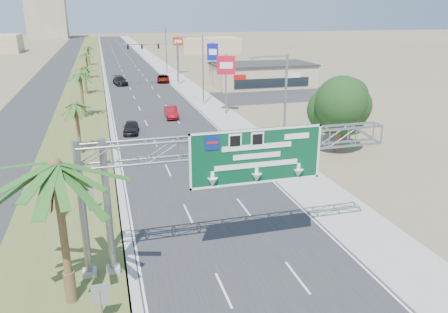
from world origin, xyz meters
name	(u,v)px	position (x,y,z in m)	size (l,w,h in m)	color
road	(127,64)	(0.00, 110.00, 0.01)	(12.00, 300.00, 0.02)	#28282B
sidewalk_right	(159,63)	(8.50, 110.00, 0.05)	(4.00, 300.00, 0.10)	#9E9B93
median_grass	(88,65)	(-10.00, 110.00, 0.06)	(7.00, 300.00, 0.12)	#545D29
opposing_road	(59,66)	(-17.00, 110.00, 0.01)	(8.00, 300.00, 0.02)	#28282B
sign_gantry	(226,155)	(-1.06, 9.93, 6.06)	(16.75, 1.24, 7.50)	gray
palm_near	(55,166)	(-9.20, 8.00, 6.93)	(5.70, 5.70, 8.35)	brown
palm_row_b	(75,105)	(-9.50, 32.00, 4.90)	(3.99, 3.99, 5.95)	brown
palm_row_c	(80,74)	(-9.50, 48.00, 5.66)	(3.99, 3.99, 6.75)	brown
palm_row_d	(84,68)	(-9.50, 66.00, 4.42)	(3.99, 3.99, 5.45)	brown
palm_row_e	(86,54)	(-9.50, 85.00, 5.09)	(3.99, 3.99, 6.15)	brown
palm_row_f	(88,47)	(-9.50, 110.00, 4.71)	(3.99, 3.99, 5.75)	brown
streetlight_near	(282,119)	(7.30, 22.00, 4.69)	(3.27, 0.44, 10.00)	gray
streetlight_mid	(202,73)	(7.30, 52.00, 4.69)	(3.27, 0.44, 10.00)	gray
streetlight_far	(165,53)	(7.30, 88.00, 4.69)	(3.27, 0.44, 10.00)	gray
signal_mast	(167,59)	(5.17, 71.97, 4.85)	(10.28, 0.71, 8.00)	gray
store_building	(262,76)	(22.00, 66.00, 2.00)	(18.00, 10.00, 4.00)	tan
oak_near	(340,107)	(15.00, 26.00, 4.53)	(4.50, 4.50, 6.80)	brown
oak_far	(345,104)	(18.00, 30.00, 3.82)	(3.50, 3.50, 5.60)	brown
median_signback_a	(100,297)	(-7.80, 6.00, 1.45)	(0.75, 0.08, 2.08)	gray
median_signback_b	(88,193)	(-8.50, 18.00, 1.45)	(0.75, 0.08, 2.08)	gray
tower_distant	(45,4)	(-32.00, 250.00, 17.50)	(20.00, 16.00, 35.00)	gray
building_distant_right	(209,45)	(30.00, 140.00, 2.50)	(20.00, 12.00, 5.00)	tan
car_left_lane	(131,127)	(-4.16, 38.49, 0.69)	(1.64, 4.06, 1.38)	black
car_mid_lane	(171,112)	(1.50, 44.92, 0.73)	(1.54, 4.42, 1.46)	maroon
car_right_lane	(163,79)	(4.93, 76.18, 0.72)	(2.37, 5.15, 1.43)	gray
car_far	(120,81)	(-3.48, 74.87, 0.78)	(2.19, 5.38, 1.56)	black
pole_sign_red_near	(226,68)	(9.00, 45.08, 6.17)	(2.39, 0.97, 7.96)	gray
pole_sign_blue	(213,54)	(13.00, 67.92, 6.02)	(1.98, 0.99, 8.07)	gray
pole_sign_red_far	(178,44)	(9.96, 86.71, 6.53)	(2.22, 0.52, 8.28)	gray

